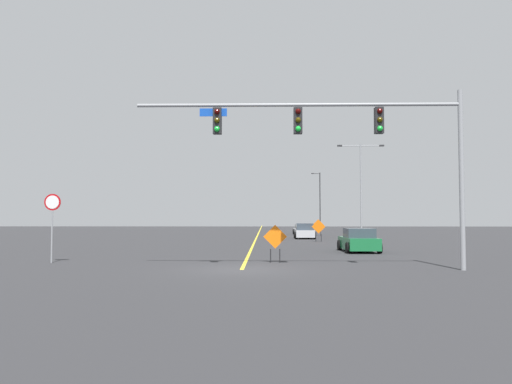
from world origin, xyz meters
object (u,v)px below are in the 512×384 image
(construction_sign_right_shoulder, at_px, (275,239))
(street_lamp_far_left, at_px, (319,198))
(street_lamp_near_right, at_px, (361,182))
(construction_sign_median_far, at_px, (319,228))
(traffic_signal_assembly, at_px, (344,133))
(car_silver_far, at_px, (305,231))
(construction_sign_right_lane, at_px, (318,226))
(car_green_passing, at_px, (359,241))
(stop_sign, at_px, (52,214))
(car_white_near, at_px, (302,230))

(construction_sign_right_shoulder, bearing_deg, street_lamp_far_left, 82.18)
(street_lamp_near_right, bearing_deg, construction_sign_median_far, -131.60)
(construction_sign_right_shoulder, bearing_deg, construction_sign_median_far, 78.52)
(traffic_signal_assembly, relative_size, construction_sign_right_shoulder, 7.54)
(car_silver_far, bearing_deg, construction_sign_median_far, -82.59)
(construction_sign_right_shoulder, relative_size, construction_sign_right_lane, 0.95)
(car_silver_far, bearing_deg, construction_sign_right_shoulder, -97.28)
(street_lamp_near_right, xyz_separation_m, construction_sign_median_far, (-4.57, -5.15, -4.19))
(construction_sign_right_shoulder, relative_size, car_green_passing, 0.43)
(car_green_passing, bearing_deg, stop_sign, -153.56)
(street_lamp_far_left, height_order, car_green_passing, street_lamp_far_left)
(traffic_signal_assembly, xyz_separation_m, construction_sign_right_shoulder, (-2.70, 3.20, -4.34))
(street_lamp_far_left, xyz_separation_m, car_green_passing, (-3.45, -55.16, -4.50))
(car_white_near, xyz_separation_m, car_green_passing, (1.32, -29.03, 0.07))
(construction_sign_right_lane, bearing_deg, car_silver_far, -106.34)
(construction_sign_right_lane, xyz_separation_m, car_silver_far, (-2.02, -6.91, -0.44))
(car_white_near, bearing_deg, traffic_signal_assembly, -91.61)
(street_lamp_near_right, height_order, construction_sign_median_far, street_lamp_near_right)
(car_silver_far, bearing_deg, stop_sign, -117.39)
(street_lamp_far_left, distance_m, car_green_passing, 55.45)
(traffic_signal_assembly, xyz_separation_m, stop_sign, (-12.88, 2.82, -3.22))
(street_lamp_near_right, bearing_deg, traffic_signal_assembly, -101.83)
(stop_sign, height_order, construction_sign_median_far, stop_sign)
(construction_sign_median_far, height_order, car_white_near, construction_sign_median_far)
(construction_sign_right_lane, height_order, car_white_near, construction_sign_right_lane)
(stop_sign, xyz_separation_m, construction_sign_right_lane, (15.48, 32.87, -1.08))
(street_lamp_near_right, bearing_deg, construction_sign_right_lane, 113.65)
(construction_sign_right_lane, bearing_deg, construction_sign_right_shoulder, -99.25)
(street_lamp_near_right, height_order, construction_sign_right_lane, street_lamp_near_right)
(construction_sign_right_lane, relative_size, car_white_near, 0.40)
(construction_sign_right_shoulder, bearing_deg, construction_sign_right_lane, 80.75)
(construction_sign_right_lane, height_order, construction_sign_median_far, construction_sign_median_far)
(street_lamp_near_right, height_order, street_lamp_far_left, street_lamp_far_left)
(traffic_signal_assembly, relative_size, construction_sign_right_lane, 7.17)
(construction_sign_right_shoulder, xyz_separation_m, construction_sign_right_lane, (5.29, 32.50, 0.04))
(construction_sign_median_far, bearing_deg, car_white_near, 90.74)
(street_lamp_far_left, distance_m, construction_sign_median_far, 43.03)
(car_white_near, bearing_deg, car_silver_far, -92.89)
(street_lamp_far_left, distance_m, car_silver_far, 37.46)
(construction_sign_median_far, bearing_deg, street_lamp_far_left, 83.90)
(stop_sign, bearing_deg, car_green_passing, 26.44)
(traffic_signal_assembly, distance_m, car_green_passing, 11.74)
(traffic_signal_assembly, xyz_separation_m, car_green_passing, (2.43, 10.44, -4.78))
(stop_sign, distance_m, street_lamp_far_left, 65.59)
(street_lamp_near_right, distance_m, car_green_passing, 18.65)
(stop_sign, xyz_separation_m, car_white_near, (13.99, 36.64, -1.63))
(street_lamp_near_right, bearing_deg, stop_sign, -126.55)
(construction_sign_right_lane, relative_size, construction_sign_median_far, 0.99)
(traffic_signal_assembly, relative_size, car_silver_far, 3.32)
(stop_sign, distance_m, street_lamp_near_right, 31.69)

